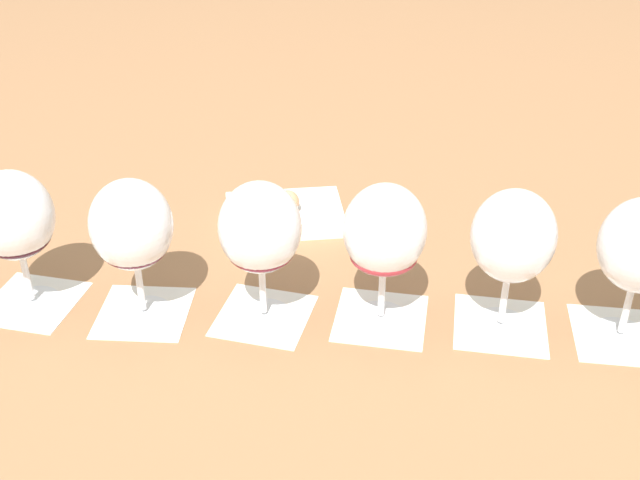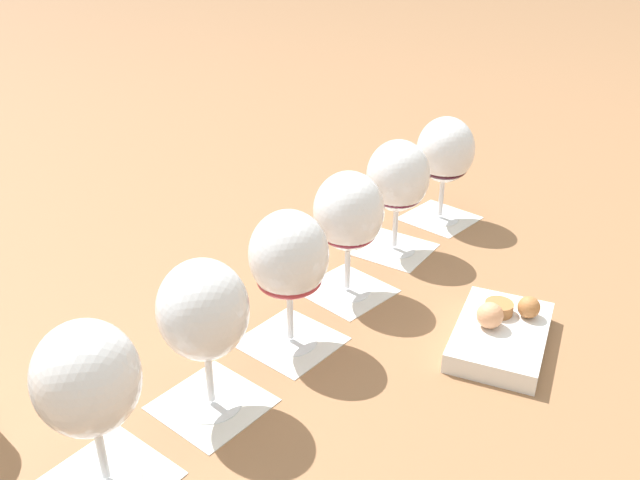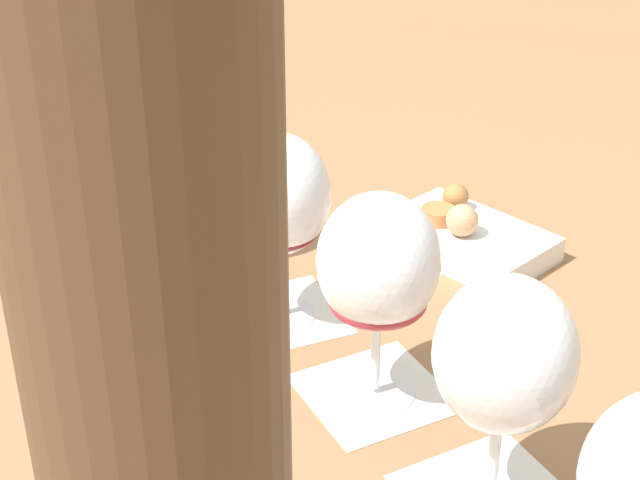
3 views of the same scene
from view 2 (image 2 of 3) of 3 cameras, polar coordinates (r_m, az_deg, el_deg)
The scene contains 14 objects.
ground_plane at distance 0.92m, azimuth -0.23°, elevation -6.19°, with size 8.00×8.00×0.00m, color #936642.
tasting_card_0 at distance 0.72m, azimuth -17.48°, elevation -18.73°, with size 0.15×0.15×0.00m.
tasting_card_1 at distance 0.78m, azimuth -9.08°, elevation -13.46°, with size 0.14×0.14×0.00m.
tasting_card_2 at distance 0.86m, azimuth -2.47°, elevation -8.49°, with size 0.14×0.14×0.00m.
tasting_card_3 at distance 0.96m, azimuth 2.28°, elevation -4.28°, with size 0.14×0.14×0.00m.
tasting_card_4 at distance 1.08m, azimuth 6.24°, elevation -0.75°, with size 0.15×0.15×0.00m.
tasting_card_5 at distance 1.19m, azimuth 10.02°, elevation 1.84°, with size 0.14×0.14×0.00m.
wine_glass_0 at distance 0.65m, azimuth -18.94°, elevation -11.49°, with size 0.10×0.10×0.18m.
wine_glass_1 at distance 0.71m, azimuth -9.77°, elevation -6.32°, with size 0.10×0.10×0.18m.
wine_glass_2 at distance 0.80m, azimuth -2.64°, elevation -1.71°, with size 0.10×0.10×0.18m.
wine_glass_3 at distance 0.91m, azimuth 2.42°, elevation 1.99°, with size 0.10×0.10×0.18m.
wine_glass_4 at distance 1.03m, azimuth 6.57°, elevation 4.99°, with size 0.10×0.10×0.18m.
wine_glass_5 at distance 1.14m, azimuth 10.49°, elevation 7.11°, with size 0.10×0.10×0.18m.
snack_dish at distance 0.88m, azimuth 14.99°, elevation -7.55°, with size 0.20×0.19×0.06m.
Camera 2 is at (-0.34, -0.68, 0.51)m, focal length 38.00 mm.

